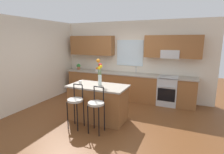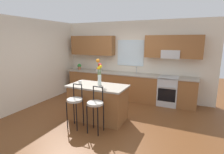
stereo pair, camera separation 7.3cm
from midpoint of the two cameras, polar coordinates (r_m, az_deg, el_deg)
The scene contains 13 objects.
ground_plane at distance 4.97m, azimuth -2.37°, elevation -12.63°, with size 14.00×14.00×0.00m, color brown.
wall_left at distance 6.35m, azimuth -22.56°, elevation 4.52°, with size 0.12×4.60×2.70m, color beige.
back_wall_assembly at distance 6.38m, azimuth 5.60°, elevation 6.83°, with size 5.60×0.50×2.70m.
counter_run at distance 6.30m, azimuth 4.39°, elevation -2.85°, with size 4.56×0.64×0.92m.
sink_faucet at distance 6.23m, azimuth 7.36°, elevation 2.51°, with size 0.02×0.13×0.23m.
oven_range at distance 5.99m, azimuth 17.00°, elevation -4.19°, with size 0.60×0.64×0.92m.
kitchen_island at distance 4.68m, azimuth -4.85°, elevation -8.11°, with size 1.50×0.80×0.92m.
bar_stool_near at distance 4.28m, azimuth -12.11°, elevation -7.86°, with size 0.36×0.36×1.04m.
bar_stool_middle at distance 4.00m, azimuth -5.60°, elevation -9.07°, with size 0.36×0.36×1.04m.
flower_vase at distance 4.53m, azimuth -4.43°, elevation 1.84°, with size 0.16×0.14×0.67m.
mug_ceramic at distance 4.74m, azimuth -10.54°, elevation -1.71°, with size 0.08×0.08×0.09m, color silver.
fruit_bowl_oranges at distance 6.65m, azimuth -4.79°, elevation 2.38°, with size 0.24×0.24×0.16m.
potted_plant_small at distance 7.08m, azimuth -10.95°, elevation 3.42°, with size 0.18×0.12×0.23m.
Camera 1 is at (1.96, -4.08, 2.06)m, focal length 28.54 mm.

